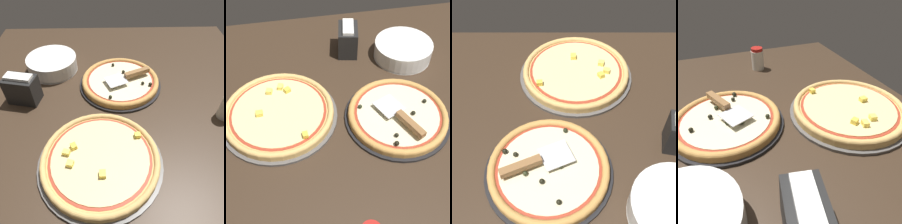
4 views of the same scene
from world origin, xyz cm
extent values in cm
cube|color=#38281C|center=(0.00, 0.00, -1.80)|extent=(133.96, 123.78, 3.60)
cylinder|color=black|center=(-2.06, -4.61, 0.50)|extent=(36.12, 36.12, 1.00)
cylinder|color=#C68E47|center=(-2.06, -4.61, 1.80)|extent=(33.95, 33.95, 1.59)
torus|color=#C68E47|center=(-2.06, -4.61, 2.59)|extent=(33.95, 33.95, 2.22)
cylinder|color=#A33823|center=(-2.06, -4.61, 2.67)|extent=(29.51, 29.51, 0.15)
cylinder|color=beige|center=(-2.06, -4.61, 2.79)|extent=(27.84, 27.84, 0.40)
sphere|color=black|center=(-3.68, -9.39, 3.72)|extent=(1.46, 1.46, 1.46)
sphere|color=#282D19|center=(-8.26, -7.06, 3.71)|extent=(1.43, 1.43, 1.43)
sphere|color=black|center=(-11.50, -0.99, 3.69)|extent=(1.39, 1.39, 1.39)
sphere|color=black|center=(2.60, 7.49, 3.70)|extent=(1.42, 1.42, 1.42)
sphere|color=#282D19|center=(1.24, -4.70, 3.82)|extent=(1.66, 1.66, 1.66)
sphere|color=black|center=(0.87, -15.15, 3.69)|extent=(1.39, 1.39, 1.39)
sphere|color=black|center=(2.66, -0.64, 3.79)|extent=(1.59, 1.59, 1.59)
sphere|color=black|center=(-14.62, -0.07, 3.78)|extent=(1.58, 1.58, 1.58)
cylinder|color=#565451|center=(6.41, 35.16, 0.50)|extent=(40.24, 40.24, 1.00)
cylinder|color=#DBAD60|center=(6.41, 35.16, 1.94)|extent=(37.83, 37.83, 1.89)
torus|color=#DBAD60|center=(6.41, 35.16, 2.89)|extent=(37.83, 37.83, 2.03)
cylinder|color=#A33823|center=(6.41, 35.16, 2.96)|extent=(32.88, 32.88, 0.15)
cylinder|color=beige|center=(6.41, 35.16, 3.09)|extent=(31.02, 31.02, 0.40)
cube|color=yellow|center=(15.06, 31.32, 4.04)|extent=(2.57, 2.68, 1.50)
cube|color=#F9E05B|center=(17.16, 33.61, 4.04)|extent=(2.66, 2.32, 1.50)
cube|color=#F4D64C|center=(5.65, 41.39, 4.04)|extent=(2.03, 2.35, 1.50)
cube|color=yellow|center=(-6.13, 27.39, 4.04)|extent=(2.16, 1.90, 1.50)
cube|color=#F9E05B|center=(15.56, 37.67, 4.04)|extent=(2.47, 2.43, 1.50)
cube|color=silver|center=(-0.19, -1.86, 4.77)|extent=(10.91, 10.53, 0.24)
cube|color=olive|center=(-9.40, -5.98, 5.65)|extent=(11.58, 6.79, 2.00)
cylinder|color=white|center=(29.88, -17.13, 0.35)|extent=(23.27, 23.27, 0.70)
cylinder|color=white|center=(29.88, -17.13, 1.05)|extent=(23.27, 23.27, 0.70)
cylinder|color=white|center=(29.88, -17.13, 1.75)|extent=(23.27, 23.27, 0.70)
cylinder|color=white|center=(29.88, -17.13, 2.45)|extent=(23.27, 23.27, 0.70)
cylinder|color=white|center=(29.88, -17.13, 3.15)|extent=(23.27, 23.27, 0.70)
cylinder|color=white|center=(29.88, -17.13, 3.85)|extent=(23.27, 23.27, 0.70)
cylinder|color=white|center=(29.88, -17.13, 4.55)|extent=(23.27, 23.27, 0.70)
cylinder|color=white|center=(29.88, -17.13, 5.25)|extent=(23.27, 23.27, 0.70)
cylinder|color=white|center=(29.88, -17.13, 5.95)|extent=(23.27, 23.27, 0.70)
cylinder|color=white|center=(29.88, -17.13, 6.65)|extent=(23.27, 23.27, 0.70)
cube|color=black|center=(37.90, 4.25, 5.64)|extent=(13.56, 10.06, 11.29)
cube|color=white|center=(37.90, 4.25, 11.89)|extent=(11.06, 6.26, 1.20)
camera|label=1|loc=(3.75, 72.62, 62.66)|focal=35.00mm
camera|label=2|loc=(-66.34, 28.57, 82.45)|focal=50.00mm
camera|label=3|loc=(2.18, -48.75, 78.13)|focal=50.00mm
camera|label=4|loc=(56.57, -6.02, 44.61)|focal=35.00mm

